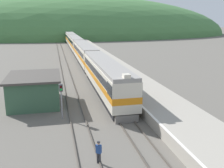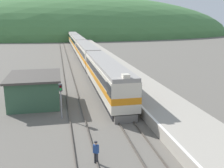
{
  "view_description": "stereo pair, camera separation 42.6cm",
  "coord_description": "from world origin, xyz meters",
  "px_view_note": "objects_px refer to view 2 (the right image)",
  "views": [
    {
      "loc": [
        -6.41,
        -2.55,
        9.66
      ],
      "look_at": [
        -0.28,
        24.99,
        2.53
      ],
      "focal_mm": 42.0,
      "sensor_mm": 36.0,
      "label": 1
    },
    {
      "loc": [
        -6.0,
        -2.64,
        9.66
      ],
      "look_at": [
        -0.28,
        24.99,
        2.53
      ],
      "focal_mm": 42.0,
      "sensor_mm": 36.0,
      "label": 2
    }
  ],
  "objects_px": {
    "express_train_lead_car": "(106,76)",
    "carriage_second": "(87,53)",
    "carriage_fourth": "(73,38)",
    "carriage_third": "(78,43)",
    "signal_post_siding": "(61,94)",
    "carriage_fifth": "(70,34)",
    "track_worker": "(96,151)"
  },
  "relations": [
    {
      "from": "carriage_second",
      "to": "carriage_fifth",
      "type": "relative_size",
      "value": 1.0
    },
    {
      "from": "carriage_second",
      "to": "signal_post_siding",
      "type": "height_order",
      "value": "carriage_second"
    },
    {
      "from": "carriage_third",
      "to": "carriage_fourth",
      "type": "distance_m",
      "value": 23.36
    },
    {
      "from": "carriage_second",
      "to": "carriage_third",
      "type": "relative_size",
      "value": 1.0
    },
    {
      "from": "carriage_third",
      "to": "carriage_fifth",
      "type": "xyz_separation_m",
      "value": [
        0.0,
        46.72,
        0.0
      ]
    },
    {
      "from": "signal_post_siding",
      "to": "carriage_second",
      "type": "bearing_deg",
      "value": 79.17
    },
    {
      "from": "carriage_third",
      "to": "signal_post_siding",
      "type": "distance_m",
      "value": 54.66
    },
    {
      "from": "signal_post_siding",
      "to": "express_train_lead_car",
      "type": "bearing_deg",
      "value": 53.21
    },
    {
      "from": "carriage_fourth",
      "to": "signal_post_siding",
      "type": "bearing_deg",
      "value": -94.36
    },
    {
      "from": "express_train_lead_car",
      "to": "carriage_second",
      "type": "xyz_separation_m",
      "value": [
        0.0,
        23.06,
        -0.01
      ]
    },
    {
      "from": "carriage_third",
      "to": "carriage_fourth",
      "type": "xyz_separation_m",
      "value": [
        0.0,
        23.36,
        0.0
      ]
    },
    {
      "from": "carriage_fifth",
      "to": "track_worker",
      "type": "bearing_deg",
      "value": -91.98
    },
    {
      "from": "carriage_third",
      "to": "signal_post_siding",
      "type": "height_order",
      "value": "carriage_third"
    },
    {
      "from": "express_train_lead_car",
      "to": "carriage_fourth",
      "type": "height_order",
      "value": "express_train_lead_car"
    },
    {
      "from": "carriage_second",
      "to": "signal_post_siding",
      "type": "relative_size",
      "value": 6.32
    },
    {
      "from": "express_train_lead_car",
      "to": "track_worker",
      "type": "xyz_separation_m",
      "value": [
        -3.8,
        -16.78,
        -1.45
      ]
    },
    {
      "from": "express_train_lead_car",
      "to": "signal_post_siding",
      "type": "height_order",
      "value": "express_train_lead_car"
    },
    {
      "from": "carriage_fifth",
      "to": "express_train_lead_car",
      "type": "bearing_deg",
      "value": -90.0
    },
    {
      "from": "carriage_fourth",
      "to": "signal_post_siding",
      "type": "height_order",
      "value": "carriage_fourth"
    },
    {
      "from": "track_worker",
      "to": "carriage_fourth",
      "type": "bearing_deg",
      "value": 87.49
    },
    {
      "from": "carriage_fifth",
      "to": "carriage_third",
      "type": "bearing_deg",
      "value": -90.0
    },
    {
      "from": "carriage_fourth",
      "to": "carriage_second",
      "type": "bearing_deg",
      "value": -90.0
    },
    {
      "from": "carriage_second",
      "to": "signal_post_siding",
      "type": "bearing_deg",
      "value": -100.83
    },
    {
      "from": "carriage_second",
      "to": "carriage_third",
      "type": "xyz_separation_m",
      "value": [
        0.0,
        23.36,
        0.0
      ]
    },
    {
      "from": "express_train_lead_car",
      "to": "carriage_third",
      "type": "height_order",
      "value": "express_train_lead_car"
    },
    {
      "from": "carriage_second",
      "to": "signal_post_siding",
      "type": "distance_m",
      "value": 31.54
    },
    {
      "from": "carriage_fourth",
      "to": "track_worker",
      "type": "bearing_deg",
      "value": -92.51
    },
    {
      "from": "express_train_lead_car",
      "to": "carriage_second",
      "type": "relative_size",
      "value": 0.95
    },
    {
      "from": "carriage_fourth",
      "to": "express_train_lead_car",
      "type": "bearing_deg",
      "value": -90.0
    },
    {
      "from": "carriage_fourth",
      "to": "signal_post_siding",
      "type": "xyz_separation_m",
      "value": [
        -5.93,
        -77.7,
        0.23
      ]
    },
    {
      "from": "carriage_second",
      "to": "carriage_third",
      "type": "height_order",
      "value": "same"
    },
    {
      "from": "carriage_third",
      "to": "carriage_fifth",
      "type": "distance_m",
      "value": 46.72
    }
  ]
}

